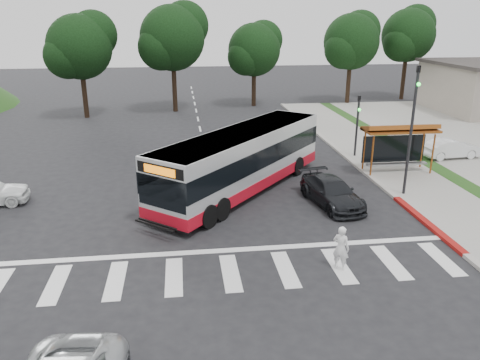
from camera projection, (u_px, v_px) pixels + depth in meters
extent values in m
plane|color=black|center=(219.00, 217.00, 21.33)|extent=(140.00, 140.00, 0.00)
cube|color=gray|center=(378.00, 158.00, 30.13)|extent=(4.00, 40.00, 0.12)
cube|color=#9E9991|center=(348.00, 159.00, 29.89)|extent=(0.30, 40.00, 0.15)
cube|color=maroon|center=(427.00, 223.00, 20.52)|extent=(0.32, 6.00, 0.15)
cube|color=silver|center=(231.00, 273.00, 16.65)|extent=(18.00, 2.60, 0.01)
cylinder|color=brown|center=(372.00, 156.00, 26.12)|extent=(0.10, 0.10, 2.30)
cylinder|color=brown|center=(433.00, 154.00, 26.56)|extent=(0.10, 0.10, 2.30)
cylinder|color=brown|center=(364.00, 151.00, 27.25)|extent=(0.10, 0.10, 2.30)
cylinder|color=brown|center=(422.00, 148.00, 27.68)|extent=(0.10, 0.10, 2.30)
cube|color=brown|center=(400.00, 130.00, 26.47)|extent=(4.20, 1.60, 0.12)
cube|color=brown|center=(400.00, 127.00, 26.47)|extent=(4.20, 1.32, 0.51)
cube|color=black|center=(393.00, 149.00, 27.45)|extent=(3.80, 0.06, 1.60)
cube|color=gray|center=(397.00, 164.00, 27.13)|extent=(3.60, 0.40, 0.08)
cylinder|color=black|center=(411.00, 133.00, 22.83)|extent=(0.14, 0.14, 6.50)
imported|color=black|center=(418.00, 76.00, 21.92)|extent=(0.16, 0.20, 1.00)
sphere|color=#19E533|center=(419.00, 84.00, 21.87)|extent=(0.18, 0.18, 0.18)
cylinder|color=black|center=(357.00, 127.00, 29.80)|extent=(0.14, 0.14, 4.00)
imported|color=black|center=(359.00, 104.00, 29.30)|extent=(0.16, 0.20, 1.00)
sphere|color=#19E533|center=(359.00, 110.00, 29.25)|extent=(0.18, 0.18, 0.18)
cylinder|color=black|center=(348.00, 82.00, 48.74)|extent=(0.44, 0.44, 4.40)
sphere|color=black|center=(351.00, 42.00, 47.42)|extent=(5.60, 5.60, 5.60)
sphere|color=black|center=(360.00, 31.00, 48.01)|extent=(4.20, 4.20, 4.20)
sphere|color=black|center=(344.00, 49.00, 46.88)|extent=(3.92, 3.92, 3.92)
cylinder|color=black|center=(404.00, 77.00, 51.41)|extent=(0.44, 0.44, 4.84)
sphere|color=black|center=(408.00, 35.00, 49.97)|extent=(5.60, 5.60, 5.60)
sphere|color=black|center=(416.00, 24.00, 50.53)|extent=(4.20, 4.20, 4.20)
sphere|color=black|center=(402.00, 43.00, 49.45)|extent=(3.92, 3.92, 3.92)
cylinder|color=black|center=(174.00, 86.00, 44.66)|extent=(0.44, 0.44, 4.84)
sphere|color=black|center=(172.00, 38.00, 43.21)|extent=(6.00, 6.00, 6.00)
sphere|color=black|center=(185.00, 25.00, 43.84)|extent=(4.50, 4.50, 4.50)
sphere|color=black|center=(161.00, 47.00, 42.63)|extent=(4.20, 4.20, 4.20)
cylinder|color=black|center=(254.00, 86.00, 47.64)|extent=(0.44, 0.44, 3.96)
sphere|color=black|center=(254.00, 50.00, 46.45)|extent=(5.20, 5.20, 5.20)
sphere|color=black|center=(263.00, 40.00, 47.01)|extent=(3.90, 3.90, 3.90)
sphere|color=black|center=(246.00, 57.00, 45.94)|extent=(3.64, 3.64, 3.64)
cylinder|color=black|center=(85.00, 93.00, 41.89)|extent=(0.44, 0.44, 4.40)
sphere|color=black|center=(80.00, 47.00, 40.58)|extent=(5.60, 5.60, 5.60)
sphere|color=black|center=(93.00, 34.00, 41.17)|extent=(4.20, 4.20, 4.20)
sphere|color=black|center=(67.00, 56.00, 40.03)|extent=(3.92, 3.92, 3.92)
imported|color=white|center=(341.00, 248.00, 16.65)|extent=(0.72, 0.71, 1.68)
imported|color=black|center=(332.00, 192.00, 22.54)|extent=(2.57, 4.68, 1.28)
imported|color=silver|center=(451.00, 148.00, 29.80)|extent=(3.82, 1.63, 1.23)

